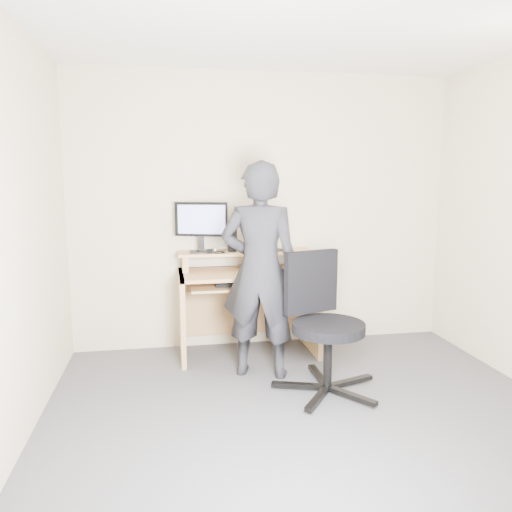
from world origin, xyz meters
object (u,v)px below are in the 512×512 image
object	(u,v)px
desk	(247,292)
person	(260,271)
office_chair	(322,318)
monitor	(201,222)

from	to	relation	value
desk	person	world-z (taller)	person
person	office_chair	bearing A→B (deg)	157.28
office_chair	person	size ratio (longest dim) A/B	0.59
monitor	desk	bearing A→B (deg)	11.32
desk	office_chair	xyz separation A→B (m)	(0.42, -0.91, -0.00)
desk	office_chair	distance (m)	1.00
office_chair	person	distance (m)	0.61
desk	monitor	bearing A→B (deg)	174.09
monitor	office_chair	world-z (taller)	monitor
monitor	office_chair	xyz separation A→B (m)	(0.81, -0.95, -0.63)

